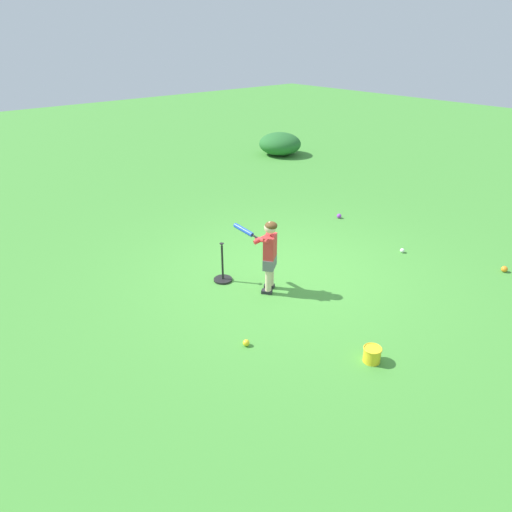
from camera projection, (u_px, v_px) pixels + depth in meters
The scene contains 9 objects.
ground_plane at pixel (286, 272), 7.25m from camera, with size 40.00×40.00×0.00m, color #479338.
child_batter at pixel (268, 250), 6.48m from camera, with size 0.34×0.78×1.08m.
play_ball_near_batter at pixel (246, 343), 5.56m from camera, with size 0.08×0.08×0.08m, color yellow.
play_ball_far_left at pixel (339, 216), 9.32m from camera, with size 0.09×0.09×0.09m, color purple.
play_ball_far_right at pixel (504, 269), 7.25m from camera, with size 0.10×0.10×0.10m, color orange.
play_ball_behind_batter at pixel (402, 251), 7.88m from camera, with size 0.08×0.08×0.08m, color white.
batting_tee at pixel (223, 274), 6.98m from camera, with size 0.28×0.28×0.62m.
toy_bucket at pixel (372, 354), 5.27m from camera, with size 0.22×0.22×0.19m.
shrub_left_background at pixel (280, 144), 13.92m from camera, with size 1.24×1.28×0.66m, color #286B2D.
Camera 1 is at (-4.53, -4.53, 3.43)m, focal length 32.41 mm.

